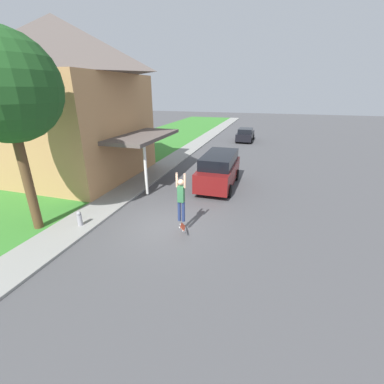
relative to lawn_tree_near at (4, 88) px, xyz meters
name	(u,v)px	position (x,y,z in m)	size (l,w,h in m)	color
ground_plane	(164,226)	(4.93, 1.78, -5.50)	(120.00, 120.00, 0.00)	#49494C
lawn	(94,170)	(-3.07, 7.78, -5.46)	(10.00, 80.00, 0.08)	#387F2D
sidewalk	(150,176)	(1.33, 7.78, -5.45)	(1.80, 80.00, 0.10)	gray
house	(65,99)	(-3.57, 6.68, -0.55)	(10.95, 8.65, 9.35)	tan
lawn_tree_near	(4,88)	(0.00, 0.00, 0.00)	(3.79, 3.79, 7.35)	brown
suv_parked	(219,169)	(6.16, 7.33, -4.46)	(2.03, 4.70, 1.97)	maroon
car_down_street	(245,135)	(6.08, 22.74, -4.80)	(1.85, 4.03, 1.42)	black
skateboarder	(181,197)	(5.82, 1.51, -3.93)	(0.41, 0.23, 2.02)	navy
skateboard	(183,227)	(5.96, 1.27, -5.10)	(0.39, 0.78, 0.41)	#B73D23
fire_hydrant	(80,219)	(1.59, 0.63, -5.09)	(0.20, 0.20, 0.64)	#99999E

